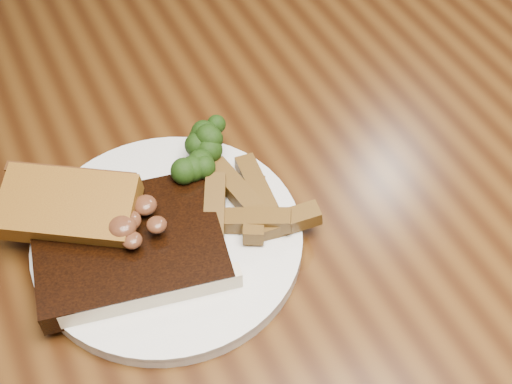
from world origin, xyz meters
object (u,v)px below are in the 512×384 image
potato_wedges (236,207)px  garlic_bread (73,221)px  dining_table (267,250)px  steak (129,246)px  chair_far (193,1)px  plate (168,241)px

potato_wedges → garlic_bread: bearing=160.9°
dining_table → steak: size_ratio=9.51×
chair_far → potato_wedges: (-0.23, -0.72, 0.30)m
dining_table → potato_wedges: 0.12m
plate → garlic_bread: 0.09m
chair_far → plate: (-0.30, -0.71, 0.28)m
plate → potato_wedges: potato_wedges is taller
garlic_bread → chair_far: bearing=93.3°
plate → chair_far: bearing=67.0°
plate → garlic_bread: garlic_bread is taller
steak → plate: bearing=14.8°
garlic_bread → dining_table: bearing=21.7°
garlic_bread → potato_wedges: (0.14, -0.05, -0.00)m
dining_table → garlic_bread: bearing=168.9°
dining_table → chair_far: (0.19, 0.70, -0.19)m
dining_table → plate: 0.15m
dining_table → potato_wedges: (-0.04, -0.01, 0.12)m
chair_far → garlic_bread: 0.82m
steak → garlic_bread: (-0.04, 0.05, 0.00)m
steak → chair_far: bearing=75.3°
dining_table → steak: 0.19m
dining_table → garlic_bread: 0.22m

